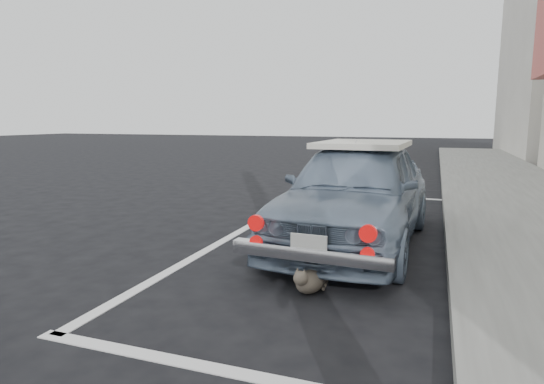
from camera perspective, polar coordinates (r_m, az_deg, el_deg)
The scene contains 6 objects.
ground at distance 3.64m, azimuth -9.20°, elevation -16.29°, with size 80.00×80.00×0.00m, color black.
pline_rear at distance 3.04m, azimuth -5.22°, elevation -21.56°, with size 3.00×0.12×0.01m, color silver.
pline_front at distance 9.56m, azimuth 12.76°, elevation -0.51°, with size 3.00×0.12×0.01m, color silver.
pline_side at distance 6.57m, azimuth -3.42°, elevation -4.60°, with size 0.12×7.00×0.01m, color silver.
retro_coupe at distance 5.78m, azimuth 10.49°, elevation 0.04°, with size 1.73×3.92×1.31m.
cat at distance 4.18m, azimuth 4.69°, elevation -10.95°, with size 0.32×0.48×0.27m.
Camera 1 is at (1.62, -2.86, 1.55)m, focal length 30.00 mm.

